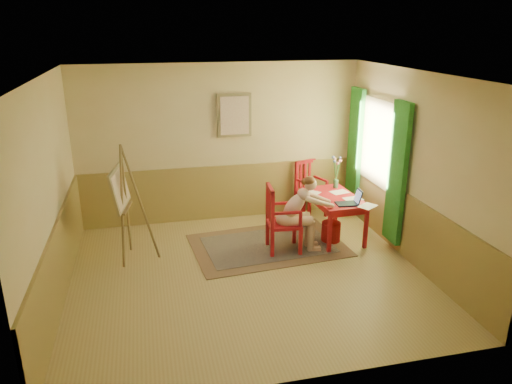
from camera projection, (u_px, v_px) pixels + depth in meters
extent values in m
cube|color=tan|center=(248.00, 275.00, 6.96)|extent=(5.00, 4.50, 0.02)
cube|color=white|center=(246.00, 74.00, 6.04)|extent=(5.00, 4.50, 0.02)
cube|color=#D6BF82|center=(220.00, 144.00, 8.58)|extent=(5.00, 0.02, 2.80)
cube|color=#D6BF82|center=(299.00, 256.00, 4.42)|extent=(5.00, 0.02, 2.80)
cube|color=#D6BF82|center=(48.00, 196.00, 5.96)|extent=(0.02, 4.50, 2.80)
cube|color=#D6BF82|center=(416.00, 170.00, 7.04)|extent=(0.02, 4.50, 2.80)
cube|color=tan|center=(222.00, 192.00, 8.85)|extent=(5.00, 0.04, 1.00)
cube|color=tan|center=(60.00, 261.00, 6.26)|extent=(0.04, 4.50, 1.00)
cube|color=tan|center=(408.00, 227.00, 7.33)|extent=(0.04, 4.50, 1.00)
cube|color=white|center=(379.00, 143.00, 7.99)|extent=(0.02, 1.00, 1.30)
cube|color=#8B7C51|center=(378.00, 143.00, 7.99)|extent=(0.03, 1.12, 1.42)
cube|color=green|center=(397.00, 174.00, 7.36)|extent=(0.08, 0.45, 2.20)
cube|color=green|center=(355.00, 149.00, 8.79)|extent=(0.08, 0.45, 2.20)
cube|color=#8B7C51|center=(234.00, 115.00, 8.42)|extent=(0.60, 0.04, 0.76)
cube|color=beige|center=(235.00, 116.00, 8.40)|extent=(0.50, 0.02, 0.66)
cube|color=#8C7251|center=(268.00, 245.00, 7.87)|extent=(2.53, 1.80, 0.01)
cube|color=black|center=(268.00, 245.00, 7.86)|extent=(2.10, 1.37, 0.01)
cube|color=red|center=(334.00, 197.00, 7.98)|extent=(0.78, 1.24, 0.04)
cube|color=red|center=(334.00, 201.00, 8.01)|extent=(0.68, 1.13, 0.10)
cube|color=red|center=(330.00, 233.00, 7.52)|extent=(0.06, 0.06, 0.68)
cube|color=red|center=(366.00, 228.00, 7.68)|extent=(0.06, 0.06, 0.68)
cube|color=red|center=(303.00, 208.00, 8.52)|extent=(0.06, 0.06, 0.68)
cube|color=red|center=(336.00, 205.00, 8.68)|extent=(0.06, 0.06, 0.68)
cube|color=red|center=(284.00, 224.00, 7.55)|extent=(0.53, 0.51, 0.05)
cube|color=red|center=(272.00, 244.00, 7.40)|extent=(0.06, 0.06, 0.44)
cube|color=red|center=(300.00, 243.00, 7.46)|extent=(0.06, 0.06, 0.44)
cube|color=red|center=(267.00, 233.00, 7.79)|extent=(0.06, 0.06, 0.44)
cube|color=red|center=(294.00, 232.00, 7.86)|extent=(0.06, 0.06, 0.44)
cube|color=red|center=(273.00, 210.00, 7.22)|extent=(0.06, 0.06, 0.59)
cube|color=red|center=(268.00, 200.00, 7.61)|extent=(0.06, 0.06, 0.59)
cube|color=red|center=(270.00, 189.00, 7.33)|extent=(0.09, 0.48, 0.06)
cube|color=red|center=(271.00, 209.00, 7.32)|extent=(0.04, 0.05, 0.48)
cube|color=red|center=(270.00, 206.00, 7.42)|extent=(0.04, 0.05, 0.48)
cube|color=red|center=(269.00, 204.00, 7.52)|extent=(0.04, 0.05, 0.48)
cube|color=red|center=(287.00, 213.00, 7.27)|extent=(0.44, 0.08, 0.04)
cube|color=red|center=(300.00, 219.00, 7.34)|extent=(0.05, 0.05, 0.24)
cube|color=red|center=(281.00, 203.00, 7.66)|extent=(0.44, 0.08, 0.04)
cube|color=red|center=(294.00, 210.00, 7.73)|extent=(0.05, 0.05, 0.24)
cube|color=red|center=(311.00, 193.00, 8.99)|extent=(0.58, 0.59, 0.05)
cube|color=red|center=(296.00, 203.00, 9.14)|extent=(0.06, 0.06, 0.41)
cube|color=red|center=(309.00, 210.00, 8.80)|extent=(0.06, 0.06, 0.41)
cube|color=red|center=(312.00, 199.00, 9.33)|extent=(0.06, 0.06, 0.41)
cube|color=red|center=(326.00, 206.00, 9.00)|extent=(0.06, 0.06, 0.41)
cube|color=red|center=(296.00, 176.00, 8.96)|extent=(0.06, 0.06, 0.56)
cube|color=red|center=(313.00, 173.00, 9.16)|extent=(0.06, 0.06, 0.56)
cube|color=red|center=(305.00, 162.00, 8.98)|extent=(0.44, 0.19, 0.06)
cube|color=red|center=(301.00, 176.00, 9.01)|extent=(0.05, 0.04, 0.46)
cube|color=red|center=(305.00, 175.00, 9.07)|extent=(0.05, 0.04, 0.46)
cube|color=red|center=(309.00, 174.00, 9.12)|extent=(0.05, 0.04, 0.46)
cube|color=red|center=(303.00, 182.00, 8.81)|extent=(0.17, 0.41, 0.04)
cube|color=red|center=(310.00, 191.00, 8.69)|extent=(0.05, 0.05, 0.22)
cube|color=red|center=(320.00, 179.00, 9.01)|extent=(0.17, 0.41, 0.04)
cube|color=red|center=(327.00, 187.00, 8.89)|extent=(0.05, 0.05, 0.22)
ellipsoid|color=beige|center=(285.00, 219.00, 7.51)|extent=(0.30, 0.36, 0.22)
cylinder|color=beige|center=(299.00, 221.00, 7.46)|extent=(0.44, 0.18, 0.15)
cylinder|color=beige|center=(296.00, 217.00, 7.62)|extent=(0.44, 0.18, 0.15)
cylinder|color=beige|center=(311.00, 236.00, 7.57)|extent=(0.12, 0.12, 0.49)
cylinder|color=beige|center=(308.00, 231.00, 7.74)|extent=(0.12, 0.12, 0.49)
cube|color=beige|center=(314.00, 249.00, 7.66)|extent=(0.21, 0.10, 0.07)
cube|color=beige|center=(311.00, 245.00, 7.82)|extent=(0.21, 0.10, 0.07)
ellipsoid|color=beige|center=(294.00, 206.00, 7.46)|extent=(0.49, 0.31, 0.51)
ellipsoid|color=beige|center=(304.00, 194.00, 7.42)|extent=(0.21, 0.30, 0.17)
sphere|color=beige|center=(310.00, 184.00, 7.38)|extent=(0.21, 0.21, 0.19)
ellipsoid|color=brown|center=(309.00, 181.00, 7.36)|extent=(0.20, 0.20, 0.14)
sphere|color=brown|center=(304.00, 182.00, 7.36)|extent=(0.11, 0.11, 0.10)
cylinder|color=beige|center=(312.00, 200.00, 7.32)|extent=(0.22, 0.12, 0.14)
cylinder|color=beige|center=(325.00, 204.00, 7.39)|extent=(0.29, 0.12, 0.16)
sphere|color=beige|center=(318.00, 202.00, 7.33)|extent=(0.09, 0.09, 0.09)
sphere|color=beige|center=(332.00, 206.00, 7.46)|extent=(0.08, 0.08, 0.07)
cylinder|color=beige|center=(307.00, 194.00, 7.58)|extent=(0.21, 0.09, 0.14)
cylinder|color=beige|center=(321.00, 199.00, 7.62)|extent=(0.29, 0.16, 0.16)
sphere|color=beige|center=(312.00, 196.00, 7.62)|extent=(0.09, 0.09, 0.09)
sphere|color=beige|center=(329.00, 202.00, 7.63)|extent=(0.08, 0.08, 0.07)
cube|color=#1E2338|center=(346.00, 204.00, 7.62)|extent=(0.34, 0.25, 0.02)
cube|color=#2D3342|center=(346.00, 204.00, 7.62)|extent=(0.29, 0.20, 0.00)
cube|color=#1E2338|center=(358.00, 196.00, 7.61)|extent=(0.09, 0.24, 0.22)
cube|color=#99BFF2|center=(358.00, 197.00, 7.61)|extent=(0.06, 0.19, 0.18)
cube|color=white|center=(368.00, 206.00, 7.54)|extent=(0.36, 0.34, 0.00)
cube|color=white|center=(339.00, 192.00, 8.17)|extent=(0.34, 0.27, 0.00)
cube|color=white|center=(312.00, 193.00, 8.10)|extent=(0.36, 0.35, 0.00)
cube|color=white|center=(353.00, 199.00, 7.85)|extent=(0.32, 0.24, 0.00)
cylinder|color=#3F724C|center=(336.00, 184.00, 8.37)|extent=(0.11, 0.11, 0.15)
cylinder|color=#3F7233|center=(335.00, 169.00, 8.34)|extent=(0.03, 0.13, 0.39)
sphere|color=#728CD8|center=(333.00, 157.00, 8.33)|extent=(0.07, 0.07, 0.06)
cylinder|color=#3F7233|center=(335.00, 170.00, 8.25)|extent=(0.07, 0.07, 0.41)
sphere|color=pink|center=(335.00, 159.00, 8.15)|extent=(0.05, 0.05, 0.04)
cylinder|color=#3F7233|center=(337.00, 172.00, 8.32)|extent=(0.04, 0.04, 0.30)
sphere|color=pink|center=(338.00, 163.00, 8.28)|extent=(0.06, 0.06, 0.05)
cylinder|color=#3F7233|center=(335.00, 171.00, 8.24)|extent=(0.09, 0.10, 0.38)
sphere|color=#728CD8|center=(335.00, 161.00, 8.13)|extent=(0.06, 0.06, 0.05)
cylinder|color=#3F7233|center=(338.00, 171.00, 8.33)|extent=(0.10, 0.06, 0.34)
sphere|color=pink|center=(341.00, 161.00, 8.31)|extent=(0.06, 0.06, 0.05)
cylinder|color=#3F7233|center=(337.00, 171.00, 8.31)|extent=(0.06, 0.04, 0.34)
sphere|color=pink|center=(339.00, 161.00, 8.28)|extent=(0.05, 0.05, 0.04)
cylinder|color=#3F7233|center=(338.00, 169.00, 8.33)|extent=(0.09, 0.08, 0.39)
sphere|color=#728CD8|center=(340.00, 158.00, 8.31)|extent=(0.06, 0.06, 0.05)
cylinder|color=#AB161A|center=(331.00, 232.00, 7.98)|extent=(0.40, 0.40, 0.33)
cylinder|color=olive|center=(122.00, 207.00, 7.02)|extent=(0.14, 0.32, 1.80)
cylinder|color=olive|center=(126.00, 200.00, 7.30)|extent=(0.04, 0.33, 1.80)
cylinder|color=olive|center=(141.00, 203.00, 7.17)|extent=(0.47, 0.11, 1.80)
cylinder|color=olive|center=(123.00, 208.00, 7.18)|extent=(0.11, 0.50, 0.03)
cube|color=olive|center=(127.00, 208.00, 7.19)|extent=(0.15, 0.54, 0.03)
cube|color=#8B7C51|center=(119.00, 188.00, 7.08)|extent=(0.27, 0.81, 0.60)
cube|color=beige|center=(121.00, 188.00, 7.08)|extent=(0.22, 0.72, 0.52)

